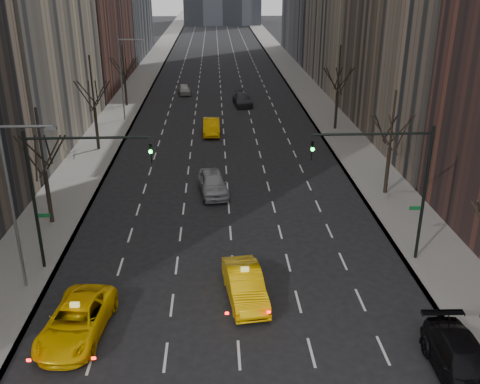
{
  "coord_description": "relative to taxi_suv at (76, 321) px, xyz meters",
  "views": [
    {
      "loc": [
        -0.86,
        -15.15,
        15.78
      ],
      "look_at": [
        0.55,
        14.5,
        3.5
      ],
      "focal_mm": 40.0,
      "sensor_mm": 36.0,
      "label": 1
    }
  ],
  "objects": [
    {
      "name": "far_car_white",
      "position": [
        2.39,
        53.15,
        -0.11
      ],
      "size": [
        2.06,
        4.07,
        1.33
      ],
      "primitive_type": "imported",
      "rotation": [
        0.0,
        0.0,
        0.13
      ],
      "color": "#B9B9B9",
      "rests_on": "ground"
    },
    {
      "name": "tree_rw_c",
      "position": [
        19.47,
        34.22,
        3.26
      ],
      "size": [
        3.36,
        3.5,
        8.74
      ],
      "color": "black",
      "rests_on": "ground"
    },
    {
      "name": "sidewalk_right",
      "position": [
        19.72,
        64.22,
        -0.7
      ],
      "size": [
        4.5,
        320.0,
        0.15
      ],
      "primitive_type": "cube",
      "color": "slate",
      "rests_on": "ground"
    },
    {
      "name": "traffic_mast_left",
      "position": [
        -1.64,
        6.21,
        4.71
      ],
      "size": [
        6.69,
        0.39,
        8.0
      ],
      "color": "black",
      "rests_on": "ground"
    },
    {
      "name": "streetlight_far",
      "position": [
        -3.37,
        39.22,
        4.84
      ],
      "size": [
        2.83,
        0.22,
        9.0
      ],
      "color": "slate",
      "rests_on": "ground"
    },
    {
      "name": "silver_sedan_ahead",
      "position": [
        6.34,
        16.99,
        0.07
      ],
      "size": [
        2.64,
        5.22,
        1.7
      ],
      "primitive_type": "imported",
      "rotation": [
        0.0,
        0.0,
        0.13
      ],
      "color": "#96989D",
      "rests_on": "ground"
    },
    {
      "name": "traffic_mast_right",
      "position": [
        16.58,
        6.21,
        4.71
      ],
      "size": [
        6.69,
        0.39,
        8.0
      ],
      "color": "black",
      "rests_on": "ground"
    },
    {
      "name": "parked_suv_black",
      "position": [
        16.67,
        -3.78,
        0.03
      ],
      "size": [
        2.44,
        5.67,
        1.63
      ],
      "primitive_type": "imported",
      "rotation": [
        0.0,
        0.0,
        -0.03
      ],
      "color": "black",
      "rests_on": "ground"
    },
    {
      "name": "far_taxi",
      "position": [
        6.2,
        33.22,
        0.02
      ],
      "size": [
        1.73,
        4.87,
        1.6
      ],
      "primitive_type": "imported",
      "rotation": [
        0.0,
        0.0,
        0.01
      ],
      "color": "#F5AC05",
      "rests_on": "ground"
    },
    {
      "name": "tree_lw_d",
      "position": [
        -4.53,
        46.22,
        2.78
      ],
      "size": [
        3.36,
        3.5,
        7.36
      ],
      "color": "black",
      "rests_on": "ground"
    },
    {
      "name": "streetlight_near",
      "position": [
        -3.37,
        4.22,
        4.84
      ],
      "size": [
        2.83,
        0.22,
        9.0
      ],
      "color": "slate",
      "rests_on": "ground"
    },
    {
      "name": "tree_lw_c",
      "position": [
        -4.53,
        28.22,
        3.26
      ],
      "size": [
        3.36,
        3.5,
        8.74
      ],
      "color": "black",
      "rests_on": "ground"
    },
    {
      "name": "taxi_suv",
      "position": [
        0.0,
        0.0,
        0.0
      ],
      "size": [
        3.18,
        5.85,
        1.56
      ],
      "primitive_type": "imported",
      "rotation": [
        0.0,
        0.0,
        -0.11
      ],
      "color": "#FFC605",
      "rests_on": "ground"
    },
    {
      "name": "far_suv_grey",
      "position": [
        10.1,
        46.13,
        -0.04
      ],
      "size": [
        2.6,
        5.29,
        1.48
      ],
      "primitive_type": "imported",
      "rotation": [
        0.0,
        0.0,
        0.11
      ],
      "color": "#2F2F34",
      "rests_on": "ground"
    },
    {
      "name": "tree_rw_b",
      "position": [
        19.47,
        16.22,
        2.94
      ],
      "size": [
        3.36,
        3.5,
        7.82
      ],
      "color": "black",
      "rests_on": "ground"
    },
    {
      "name": "tree_lw_b",
      "position": [
        -4.53,
        12.22,
        2.94
      ],
      "size": [
        3.36,
        3.5,
        7.82
      ],
      "color": "black",
      "rests_on": "ground"
    },
    {
      "name": "sidewalk_left",
      "position": [
        -4.78,
        64.22,
        -0.7
      ],
      "size": [
        4.5,
        320.0,
        0.15
      ],
      "primitive_type": "cube",
      "color": "slate",
      "rests_on": "ground"
    },
    {
      "name": "taxi_sedan",
      "position": [
        7.98,
        2.62,
        0.05
      ],
      "size": [
        2.38,
        5.2,
        1.65
      ],
      "primitive_type": "imported",
      "rotation": [
        0.0,
        0.0,
        0.13
      ],
      "color": "#FDB805",
      "rests_on": "ground"
    }
  ]
}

